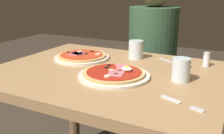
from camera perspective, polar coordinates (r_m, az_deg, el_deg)
dining_table at (r=1.21m, az=-0.95°, el=-6.65°), size 1.01×0.79×0.74m
pizza_foreground at (r=1.07m, az=0.49°, el=-1.60°), size 0.30×0.30×0.05m
pizza_across_left at (r=1.36m, az=-6.68°, el=2.31°), size 0.28×0.28×0.03m
water_glass_near at (r=1.05m, az=14.90°, el=-0.95°), size 0.07×0.07×0.09m
water_glass_far at (r=1.35m, az=5.28°, el=3.57°), size 0.08×0.08×0.09m
fork at (r=0.86m, az=14.33°, el=-7.49°), size 0.15×0.07×0.00m
knife at (r=1.29m, az=13.98°, el=0.79°), size 0.18×0.11×0.01m
salt_shaker at (r=1.29m, az=20.06°, el=1.57°), size 0.03×0.03×0.07m
diner_person at (r=1.79m, az=8.68°, el=-0.55°), size 0.32×0.32×1.18m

